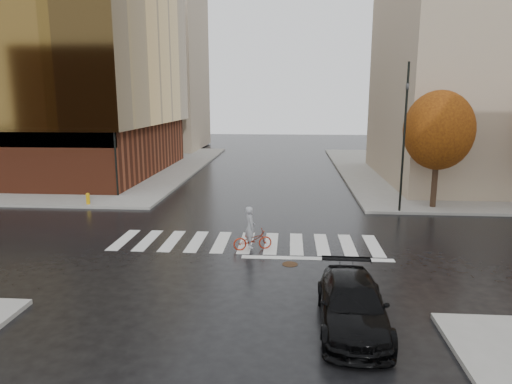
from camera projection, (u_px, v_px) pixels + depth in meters
The scene contains 12 objects.
ground at pixel (245, 246), 19.49m from camera, with size 120.00×120.00×0.00m, color black.
sidewalk_nw at pixel (39, 166), 41.53m from camera, with size 30.00×30.00×0.15m, color gray.
crosswalk at pixel (246, 243), 19.98m from camera, with size 12.00×3.00×0.01m, color silver.
building_ne_tan at pixel (501, 56), 32.96m from camera, with size 16.00×16.00×18.00m, color tan.
building_nw_far at pixel (143, 64), 54.72m from camera, with size 14.00×12.00×20.00m, color tan.
tree_ne_a at pixel (439, 130), 25.06m from camera, with size 3.80×3.80×6.50m.
sedan at pixel (352, 304), 12.56m from camera, with size 1.83×4.50×1.31m, color black.
cyclist at pixel (252, 235), 18.95m from camera, with size 1.72×1.00×1.85m.
traffic_light_nw at pixel (114, 132), 28.10m from camera, with size 0.20×0.18×7.08m.
traffic_light_ne at pixel (405, 127), 24.09m from camera, with size 0.19×0.22×7.90m.
fire_hydrant at pixel (88, 198), 26.46m from camera, with size 0.24×0.24×0.67m.
manhole at pixel (290, 264), 17.40m from camera, with size 0.60×0.60×0.01m, color #3E2816.
Camera 1 is at (1.88, -18.52, 6.26)m, focal length 32.00 mm.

